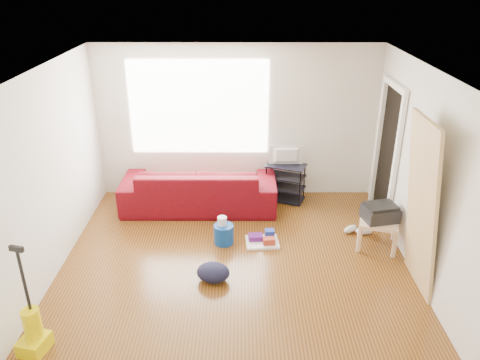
{
  "coord_description": "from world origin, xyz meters",
  "views": [
    {
      "loc": [
        0.08,
        -4.73,
        3.53
      ],
      "look_at": [
        0.06,
        0.6,
        1.1
      ],
      "focal_mm": 35.0,
      "sensor_mm": 36.0,
      "label": 1
    }
  ],
  "objects_px": {
    "cleaning_tray": "(263,240)",
    "vacuum": "(33,332)",
    "side_table": "(379,224)",
    "bucket": "(224,243)",
    "sofa": "(200,207)",
    "backpack": "(213,280)",
    "tv_stand": "(285,182)"
  },
  "relations": [
    {
      "from": "cleaning_tray",
      "to": "vacuum",
      "type": "distance_m",
      "value": 3.12
    },
    {
      "from": "side_table",
      "to": "bucket",
      "type": "height_order",
      "value": "side_table"
    },
    {
      "from": "sofa",
      "to": "backpack",
      "type": "relative_size",
      "value": 5.87
    },
    {
      "from": "tv_stand",
      "to": "bucket",
      "type": "relative_size",
      "value": 2.58
    },
    {
      "from": "bucket",
      "to": "cleaning_tray",
      "type": "distance_m",
      "value": 0.55
    },
    {
      "from": "backpack",
      "to": "vacuum",
      "type": "relative_size",
      "value": 0.35
    },
    {
      "from": "side_table",
      "to": "cleaning_tray",
      "type": "bearing_deg",
      "value": 177.7
    },
    {
      "from": "backpack",
      "to": "bucket",
      "type": "bearing_deg",
      "value": 94.75
    },
    {
      "from": "backpack",
      "to": "vacuum",
      "type": "height_order",
      "value": "vacuum"
    },
    {
      "from": "tv_stand",
      "to": "vacuum",
      "type": "distance_m",
      "value": 4.36
    },
    {
      "from": "sofa",
      "to": "side_table",
      "type": "height_order",
      "value": "side_table"
    },
    {
      "from": "bucket",
      "to": "tv_stand",
      "type": "bearing_deg",
      "value": 54.18
    },
    {
      "from": "tv_stand",
      "to": "side_table",
      "type": "xyz_separation_m",
      "value": [
        1.15,
        -1.4,
        0.02
      ]
    },
    {
      "from": "tv_stand",
      "to": "vacuum",
      "type": "height_order",
      "value": "vacuum"
    },
    {
      "from": "sofa",
      "to": "vacuum",
      "type": "relative_size",
      "value": 2.03
    },
    {
      "from": "bucket",
      "to": "backpack",
      "type": "bearing_deg",
      "value": -96.56
    },
    {
      "from": "sofa",
      "to": "bucket",
      "type": "relative_size",
      "value": 8.74
    },
    {
      "from": "side_table",
      "to": "bucket",
      "type": "xyz_separation_m",
      "value": [
        -2.12,
        0.07,
        -0.34
      ]
    },
    {
      "from": "tv_stand",
      "to": "backpack",
      "type": "bearing_deg",
      "value": -95.5
    },
    {
      "from": "cleaning_tray",
      "to": "backpack",
      "type": "height_order",
      "value": "cleaning_tray"
    },
    {
      "from": "sofa",
      "to": "bucket",
      "type": "xyz_separation_m",
      "value": [
        0.42,
        -1.07,
        0.0
      ]
    },
    {
      "from": "bucket",
      "to": "vacuum",
      "type": "distance_m",
      "value": 2.73
    },
    {
      "from": "sofa",
      "to": "tv_stand",
      "type": "distance_m",
      "value": 1.45
    },
    {
      "from": "sofa",
      "to": "side_table",
      "type": "xyz_separation_m",
      "value": [
        2.54,
        -1.13,
        0.34
      ]
    },
    {
      "from": "tv_stand",
      "to": "side_table",
      "type": "distance_m",
      "value": 1.82
    },
    {
      "from": "backpack",
      "to": "sofa",
      "type": "bearing_deg",
      "value": 110.8
    },
    {
      "from": "bucket",
      "to": "vacuum",
      "type": "height_order",
      "value": "vacuum"
    },
    {
      "from": "side_table",
      "to": "cleaning_tray",
      "type": "xyz_separation_m",
      "value": [
        -1.57,
        0.06,
        -0.3
      ]
    },
    {
      "from": "sofa",
      "to": "bucket",
      "type": "height_order",
      "value": "sofa"
    },
    {
      "from": "bucket",
      "to": "side_table",
      "type": "bearing_deg",
      "value": -1.8
    },
    {
      "from": "side_table",
      "to": "vacuum",
      "type": "distance_m",
      "value": 4.41
    },
    {
      "from": "sofa",
      "to": "cleaning_tray",
      "type": "bearing_deg",
      "value": 132.3
    }
  ]
}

